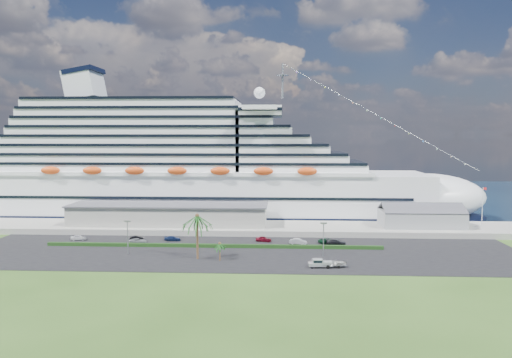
# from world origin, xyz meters

# --- Properties ---
(ground) EXTENTS (420.00, 420.00, 0.00)m
(ground) POSITION_xyz_m (0.00, 0.00, 0.00)
(ground) COLOR #2B4A18
(ground) RESTS_ON ground
(asphalt_lot) EXTENTS (140.00, 38.00, 0.12)m
(asphalt_lot) POSITION_xyz_m (0.00, 11.00, 0.06)
(asphalt_lot) COLOR black
(asphalt_lot) RESTS_ON ground
(wharf) EXTENTS (240.00, 20.00, 1.80)m
(wharf) POSITION_xyz_m (0.00, 40.00, 0.90)
(wharf) COLOR gray
(wharf) RESTS_ON ground
(water) EXTENTS (420.00, 160.00, 0.02)m
(water) POSITION_xyz_m (0.00, 130.00, 0.01)
(water) COLOR black
(water) RESTS_ON ground
(cruise_ship) EXTENTS (191.00, 38.00, 54.00)m
(cruise_ship) POSITION_xyz_m (-21.53, 64.00, 16.69)
(cruise_ship) COLOR silver
(cruise_ship) RESTS_ON ground
(terminal_building) EXTENTS (61.00, 15.00, 6.30)m
(terminal_building) POSITION_xyz_m (-25.00, 40.00, 5.01)
(terminal_building) COLOR gray
(terminal_building) RESTS_ON wharf
(port_shed) EXTENTS (24.00, 12.31, 7.37)m
(port_shed) POSITION_xyz_m (52.00, 40.00, 4.40)
(port_shed) COLOR gray
(port_shed) RESTS_ON wharf
(flagpole) EXTENTS (1.08, 0.16, 12.00)m
(flagpole) POSITION_xyz_m (70.04, 40.00, 8.27)
(flagpole) COLOR silver
(flagpole) RESTS_ON wharf
(hedge) EXTENTS (88.00, 1.10, 0.90)m
(hedge) POSITION_xyz_m (-8.00, 16.00, 0.57)
(hedge) COLOR black
(hedge) RESTS_ON asphalt_lot
(lamp_post_left) EXTENTS (1.60, 0.35, 8.27)m
(lamp_post_left) POSITION_xyz_m (-28.00, 8.00, 5.34)
(lamp_post_left) COLOR gray
(lamp_post_left) RESTS_ON asphalt_lot
(lamp_post_right) EXTENTS (1.60, 0.35, 8.27)m
(lamp_post_right) POSITION_xyz_m (20.00, 8.00, 5.34)
(lamp_post_right) COLOR gray
(lamp_post_right) RESTS_ON asphalt_lot
(palm_tall) EXTENTS (8.82, 8.82, 11.13)m
(palm_tall) POSITION_xyz_m (-10.00, 4.00, 9.20)
(palm_tall) COLOR #47301E
(palm_tall) RESTS_ON ground
(palm_short) EXTENTS (3.53, 3.53, 4.56)m
(palm_short) POSITION_xyz_m (-4.50, 2.50, 3.67)
(palm_short) COLOR #47301E
(palm_short) RESTS_ON ground
(parked_car_0) EXTENTS (4.35, 1.99, 1.45)m
(parked_car_0) POSITION_xyz_m (-46.63, 23.01, 0.84)
(parked_car_0) COLOR silver
(parked_car_0) RESTS_ON asphalt_lot
(parked_car_1) EXTENTS (3.89, 2.04, 1.22)m
(parked_car_1) POSITION_xyz_m (-30.48, 23.97, 0.73)
(parked_car_1) COLOR black
(parked_car_1) RESTS_ON asphalt_lot
(parked_car_2) EXTENTS (4.64, 2.16, 1.29)m
(parked_car_2) POSITION_xyz_m (-29.01, 20.09, 0.76)
(parked_car_2) COLOR #9A9DA3
(parked_car_2) RESTS_ON asphalt_lot
(parked_car_3) EXTENTS (4.58, 2.05, 1.31)m
(parked_car_3) POSITION_xyz_m (-20.34, 23.58, 0.77)
(parked_car_3) COLOR #16254F
(parked_car_3) RESTS_ON asphalt_lot
(parked_car_4) EXTENTS (4.58, 2.56, 1.47)m
(parked_car_4) POSITION_xyz_m (5.00, 23.71, 0.86)
(parked_car_4) COLOR maroon
(parked_car_4) RESTS_ON asphalt_lot
(parked_car_5) EXTENTS (4.88, 2.73, 1.52)m
(parked_car_5) POSITION_xyz_m (14.34, 20.89, 0.88)
(parked_car_5) COLOR #A7A8AE
(parked_car_5) RESTS_ON asphalt_lot
(parked_car_6) EXTENTS (5.34, 3.80, 1.35)m
(parked_car_6) POSITION_xyz_m (22.23, 22.49, 0.80)
(parked_car_6) COLOR #0E3A21
(parked_car_6) RESTS_ON asphalt_lot
(parked_car_7) EXTENTS (5.52, 3.40, 1.49)m
(parked_car_7) POSITION_xyz_m (24.43, 20.62, 0.87)
(parked_car_7) COLOR black
(parked_car_7) RESTS_ON asphalt_lot
(pickup_truck) EXTENTS (5.49, 2.35, 1.89)m
(pickup_truck) POSITION_xyz_m (18.39, -2.50, 1.16)
(pickup_truck) COLOR black
(pickup_truck) RESTS_ON asphalt_lot
(boat_trailer) EXTENTS (5.66, 3.97, 1.59)m
(boat_trailer) POSITION_xyz_m (22.09, -2.22, 1.17)
(boat_trailer) COLOR gray
(boat_trailer) RESTS_ON asphalt_lot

